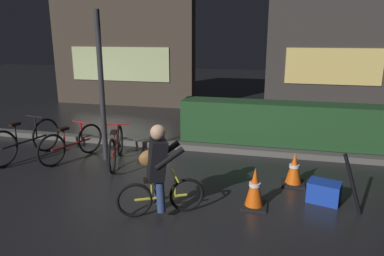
# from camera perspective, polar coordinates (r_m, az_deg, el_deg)

# --- Properties ---
(ground_plane) EXTENTS (40.00, 40.00, 0.00)m
(ground_plane) POSITION_cam_1_polar(r_m,az_deg,el_deg) (5.51, -3.57, -10.52)
(ground_plane) COLOR black
(sidewalk_curb) EXTENTS (12.00, 0.24, 0.12)m
(sidewalk_curb) POSITION_cam_1_polar(r_m,az_deg,el_deg) (7.47, 1.44, -3.09)
(sidewalk_curb) COLOR #56544F
(sidewalk_curb) RESTS_ON ground
(hedge_row) EXTENTS (4.80, 0.70, 0.91)m
(hedge_row) POSITION_cam_1_polar(r_m,az_deg,el_deg) (8.08, 15.43, 0.67)
(hedge_row) COLOR #214723
(hedge_row) RESTS_ON ground
(storefront_left) EXTENTS (4.90, 0.54, 4.94)m
(storefront_left) POSITION_cam_1_polar(r_m,az_deg,el_deg) (12.37, -11.24, 15.00)
(storefront_left) COLOR #42382D
(storefront_left) RESTS_ON ground
(storefront_right) EXTENTS (4.03, 0.54, 4.82)m
(storefront_right) POSITION_cam_1_polar(r_m,az_deg,el_deg) (12.05, 21.95, 13.97)
(storefront_right) COLOR #383330
(storefront_right) RESTS_ON ground
(street_post) EXTENTS (0.10, 0.10, 2.78)m
(street_post) POSITION_cam_1_polar(r_m,az_deg,el_deg) (6.81, -14.28, 6.21)
(street_post) COLOR #2D2D33
(street_post) RESTS_ON ground
(parked_bike_leftmost) EXTENTS (0.47, 1.70, 0.79)m
(parked_bike_leftmost) POSITION_cam_1_polar(r_m,az_deg,el_deg) (7.60, -25.17, -1.88)
(parked_bike_leftmost) COLOR black
(parked_bike_leftmost) RESTS_ON ground
(parked_bike_left_mid) EXTENTS (0.57, 1.45, 0.70)m
(parked_bike_left_mid) POSITION_cam_1_polar(r_m,az_deg,el_deg) (7.23, -18.70, -2.36)
(parked_bike_left_mid) COLOR black
(parked_bike_left_mid) RESTS_ON ground
(parked_bike_center_left) EXTENTS (0.54, 1.49, 0.71)m
(parked_bike_center_left) POSITION_cam_1_polar(r_m,az_deg,el_deg) (6.76, -12.05, -3.01)
(parked_bike_center_left) COLOR black
(parked_bike_center_left) RESTS_ON ground
(traffic_cone_near) EXTENTS (0.36, 0.36, 0.58)m
(traffic_cone_near) POSITION_cam_1_polar(r_m,az_deg,el_deg) (5.10, 10.00, -9.45)
(traffic_cone_near) COLOR black
(traffic_cone_near) RESTS_ON ground
(traffic_cone_far) EXTENTS (0.36, 0.36, 0.55)m
(traffic_cone_far) POSITION_cam_1_polar(r_m,az_deg,el_deg) (5.97, 16.03, -6.33)
(traffic_cone_far) COLOR black
(traffic_cone_far) RESTS_ON ground
(blue_crate) EXTENTS (0.51, 0.43, 0.30)m
(blue_crate) POSITION_cam_1_polar(r_m,az_deg,el_deg) (5.56, 20.38, -9.57)
(blue_crate) COLOR #193DB7
(blue_crate) RESTS_ON ground
(cyclist) EXTENTS (1.08, 0.59, 1.25)m
(cyclist) POSITION_cam_1_polar(r_m,az_deg,el_deg) (4.73, -5.45, -6.68)
(cyclist) COLOR black
(cyclist) RESTS_ON ground
(closed_umbrella) EXTENTS (0.32, 0.13, 0.82)m
(closed_umbrella) POSITION_cam_1_polar(r_m,az_deg,el_deg) (5.28, 24.31, -8.19)
(closed_umbrella) COLOR black
(closed_umbrella) RESTS_ON ground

